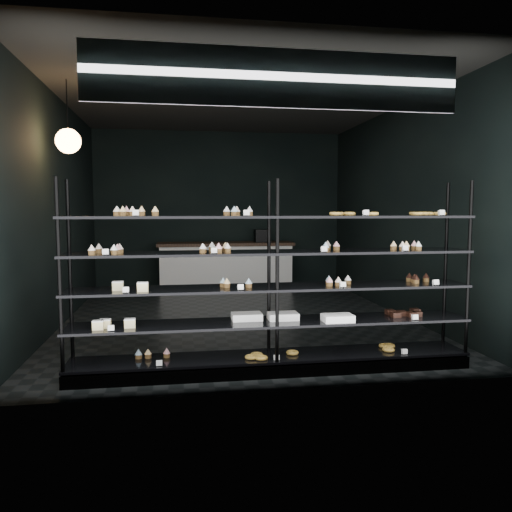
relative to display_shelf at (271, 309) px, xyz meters
name	(u,v)px	position (x,y,z in m)	size (l,w,h in m)	color
room	(237,211)	(-0.04, 2.45, 0.97)	(5.01, 6.01, 3.20)	black
display_shelf	(271,309)	(0.00, 0.00, 0.00)	(4.00, 0.50, 1.91)	black
signage	(277,78)	(-0.04, -0.48, 2.12)	(3.30, 0.05, 0.50)	#0C0B38
pendant_lamp	(68,141)	(-2.20, 1.60, 1.82)	(0.30, 0.30, 0.88)	black
service_counter	(226,266)	(0.03, 4.95, -0.13)	(2.66, 0.65, 1.23)	silver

